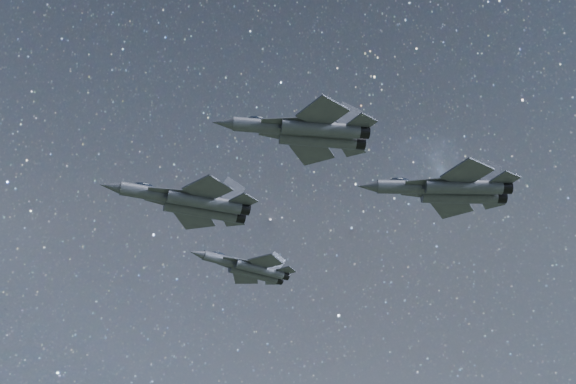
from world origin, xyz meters
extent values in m
cylinder|color=#373A45|center=(-15.92, 1.33, 147.92)|extent=(8.24, 2.29, 1.72)
cone|color=#373A45|center=(-21.18, 0.95, 147.92)|extent=(2.74, 1.72, 1.54)
ellipsoid|color=black|center=(-17.23, 1.23, 148.74)|extent=(2.69, 1.34, 0.85)
cube|color=#373A45|center=(-10.21, 1.73, 147.86)|extent=(9.11, 2.29, 1.43)
cylinder|color=#373A45|center=(-9.69, 0.67, 147.37)|extent=(9.34, 2.37, 1.72)
cylinder|color=#373A45|center=(-9.85, 2.86, 147.37)|extent=(9.34, 2.37, 1.72)
cylinder|color=black|center=(-4.65, 1.03, 147.37)|extent=(1.54, 1.68, 1.58)
cylinder|color=black|center=(-4.80, 3.22, 147.37)|extent=(1.54, 1.68, 1.58)
cube|color=#373A45|center=(-13.83, -0.01, 147.78)|extent=(5.82, 1.89, 0.13)
cube|color=#373A45|center=(-14.05, 2.95, 147.78)|extent=(5.84, 2.66, 0.13)
cube|color=#373A45|center=(-9.72, -1.98, 147.59)|extent=(6.16, 6.28, 0.22)
cube|color=#373A45|center=(-10.26, 5.48, 147.59)|extent=(5.91, 6.14, 0.22)
cube|color=#373A45|center=(-4.98, -0.43, 147.59)|extent=(3.64, 3.69, 0.16)
cube|color=#373A45|center=(-5.34, 4.62, 147.59)|extent=(3.48, 3.58, 0.16)
cube|color=#373A45|center=(-6.49, 0.62, 149.46)|extent=(3.83, 0.56, 3.91)
cube|color=#373A45|center=(-6.69, 3.36, 149.46)|extent=(3.80, 0.76, 3.91)
cylinder|color=#373A45|center=(-3.73, 20.04, 149.40)|extent=(7.26, 3.36, 1.50)
cone|color=#373A45|center=(-8.17, 18.80, 149.40)|extent=(2.59, 1.92, 1.35)
ellipsoid|color=black|center=(-4.84, 19.73, 150.12)|extent=(2.48, 1.59, 0.74)
cube|color=#373A45|center=(1.09, 21.39, 149.35)|extent=(7.98, 3.52, 1.25)
cylinder|color=#373A45|center=(1.72, 20.57, 148.92)|extent=(8.18, 3.62, 1.50)
cylinder|color=#373A45|center=(1.20, 22.42, 148.92)|extent=(8.18, 3.62, 1.50)
cylinder|color=black|center=(5.97, 21.76, 148.92)|extent=(1.58, 1.67, 1.38)
cylinder|color=black|center=(5.46, 23.61, 148.92)|extent=(1.58, 1.67, 1.38)
cube|color=#373A45|center=(-1.71, 19.26, 149.28)|extent=(5.07, 1.46, 0.12)
cube|color=#373A45|center=(-2.41, 21.76, 149.28)|extent=(4.94, 3.19, 0.12)
cube|color=#373A45|center=(2.15, 18.29, 149.11)|extent=(5.52, 5.49, 0.19)
cube|color=#373A45|center=(0.39, 24.59, 149.11)|extent=(4.67, 5.00, 0.19)
cube|color=#373A45|center=(5.94, 20.45, 149.11)|extent=(3.26, 3.26, 0.14)
cube|color=#373A45|center=(4.75, 24.71, 149.11)|extent=(2.74, 2.88, 0.14)
cube|color=#373A45|center=(4.47, 21.09, 150.74)|extent=(3.32, 0.79, 3.42)
cube|color=#373A45|center=(3.82, 23.40, 150.74)|extent=(3.19, 1.31, 3.42)
cylinder|color=#373A45|center=(-4.80, -12.47, 150.19)|extent=(7.86, 2.60, 1.63)
cone|color=#373A45|center=(-9.77, -11.83, 150.19)|extent=(2.67, 1.77, 1.46)
ellipsoid|color=black|center=(-6.04, -12.31, 150.97)|extent=(2.60, 1.40, 0.80)
cube|color=#373A45|center=(0.57, -13.17, 150.13)|extent=(8.68, 2.65, 1.36)
cylinder|color=#373A45|center=(0.85, -14.26, 149.66)|extent=(8.90, 2.74, 1.63)
cylinder|color=#373A45|center=(1.12, -12.19, 149.66)|extent=(8.90, 2.74, 1.63)
cylinder|color=black|center=(5.61, -14.87, 149.66)|extent=(1.54, 1.66, 1.50)
cylinder|color=black|center=(5.88, -12.80, 149.66)|extent=(1.54, 1.66, 1.50)
cube|color=#373A45|center=(-3.12, -14.11, 150.06)|extent=(5.51, 2.80, 0.13)
cube|color=#373A45|center=(-2.76, -11.32, 150.06)|extent=(5.48, 1.49, 0.13)
cube|color=#373A45|center=(0.33, -16.71, 149.87)|extent=(5.47, 5.73, 0.21)
cube|color=#373A45|center=(1.24, -9.68, 149.87)|extent=(5.91, 5.98, 0.21)
cube|color=#373A45|center=(5.02, -16.16, 149.87)|extent=(3.22, 3.33, 0.16)
cube|color=#373A45|center=(5.64, -11.41, 149.87)|extent=(3.49, 3.53, 0.16)
cube|color=#373A45|center=(3.82, -14.90, 151.65)|extent=(3.58, 0.92, 3.71)
cube|color=#373A45|center=(4.15, -12.32, 151.65)|extent=(3.64, 0.58, 3.71)
cylinder|color=#373A45|center=(15.25, -5.86, 149.55)|extent=(8.58, 3.61, 1.77)
cone|color=#373A45|center=(9.95, -4.64, 149.55)|extent=(3.01, 2.16, 1.59)
ellipsoid|color=black|center=(13.93, -5.55, 150.40)|extent=(2.90, 1.77, 0.87)
cube|color=#373A45|center=(21.00, -7.19, 149.49)|extent=(9.45, 3.75, 1.47)
cylinder|color=#373A45|center=(21.19, -8.39, 148.98)|extent=(9.68, 3.87, 1.77)
cylinder|color=#373A45|center=(21.70, -6.18, 148.98)|extent=(9.68, 3.87, 1.77)
cylinder|color=black|center=(26.27, -9.57, 148.98)|extent=(1.80, 1.92, 1.63)
cylinder|color=black|center=(26.78, -7.36, 148.98)|extent=(1.80, 1.92, 1.63)
cube|color=#373A45|center=(16.90, -7.81, 149.41)|extent=(5.90, 3.54, 0.14)
cube|color=#373A45|center=(17.59, -4.83, 149.41)|extent=(5.94, 1.45, 0.14)
cube|color=#373A45|center=(20.36, -11.00, 149.21)|extent=(5.66, 6.02, 0.23)
cube|color=#373A45|center=(22.09, -3.48, 149.21)|extent=(6.50, 6.50, 0.23)
cube|color=#373A45|center=(25.50, -10.90, 149.21)|extent=(3.32, 3.47, 0.17)
cube|color=#373A45|center=(26.67, -5.82, 149.21)|extent=(3.84, 3.85, 0.17)
cube|color=#373A45|center=(24.33, -9.41, 151.13)|extent=(3.81, 1.37, 4.04)
cube|color=#373A45|center=(24.97, -6.65, 151.13)|extent=(3.94, 0.75, 4.04)
camera|label=1|loc=(-17.74, -70.64, 103.63)|focal=42.00mm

